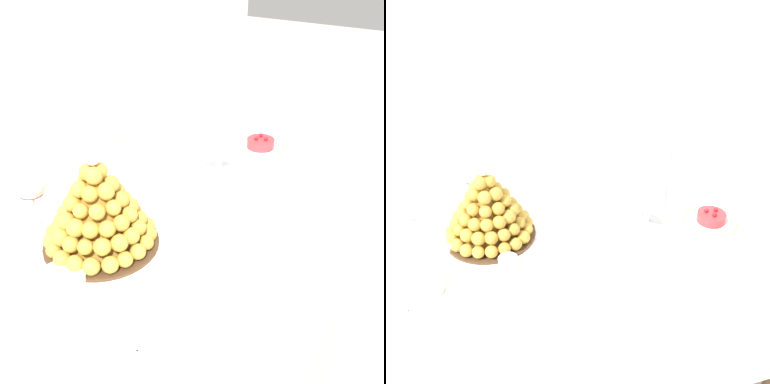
{
  "view_description": "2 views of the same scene",
  "coord_description": "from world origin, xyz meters",
  "views": [
    {
      "loc": [
        -1.02,
        -0.58,
        1.49
      ],
      "look_at": [
        -0.1,
        -0.05,
        0.85
      ],
      "focal_mm": 46.05,
      "sensor_mm": 36.0,
      "label": 1
    },
    {
      "loc": [
        -0.36,
        -1.08,
        1.64
      ],
      "look_at": [
        -0.05,
        -0.01,
        0.94
      ],
      "focal_mm": 42.97,
      "sensor_mm": 36.0,
      "label": 2
    }
  ],
  "objects": [
    {
      "name": "creme_brulee_ramekin",
      "position": [
        -0.45,
        0.08,
        0.78
      ],
      "size": [
        0.1,
        0.1,
        0.02
      ],
      "color": "white",
      "rests_on": "serving_tray"
    },
    {
      "name": "croquembouche",
      "position": [
        -0.3,
        0.09,
        0.86
      ],
      "size": [
        0.28,
        0.28,
        0.25
      ],
      "color": "#4C331E",
      "rests_on": "serving_tray"
    },
    {
      "name": "serving_tray",
      "position": [
        -0.27,
        0.03,
        0.77
      ],
      "size": [
        0.54,
        0.44,
        0.02
      ],
      "color": "white",
      "rests_on": "buffet_table"
    },
    {
      "name": "dessert_cup_left",
      "position": [
        -0.48,
        -0.11,
        0.79
      ],
      "size": [
        0.06,
        0.06,
        0.05
      ],
      "color": "silver",
      "rests_on": "serving_tray"
    },
    {
      "name": "macaron_goblet",
      "position": [
        0.2,
        0.03,
        0.94
      ],
      "size": [
        0.12,
        0.12,
        0.28
      ],
      "color": "white",
      "rests_on": "buffet_table"
    },
    {
      "name": "ground_plane",
      "position": [
        0.0,
        0.0,
        0.0
      ],
      "size": [
        12.0,
        12.0,
        0.0
      ],
      "primitive_type": "plane",
      "color": "beige"
    },
    {
      "name": "dessert_cup_centre",
      "position": [
        -0.08,
        -0.1,
        0.79
      ],
      "size": [
        0.05,
        0.05,
        0.05
      ],
      "color": "silver",
      "rests_on": "serving_tray"
    },
    {
      "name": "buffet_table",
      "position": [
        0.0,
        0.0,
        0.65
      ],
      "size": [
        1.27,
        0.83,
        0.76
      ],
      "color": "brown",
      "rests_on": "ground_plane"
    },
    {
      "name": "dessert_cup_mid_left",
      "position": [
        -0.27,
        -0.09,
        0.79
      ],
      "size": [
        0.06,
        0.06,
        0.05
      ],
      "color": "silver",
      "rests_on": "serving_tray"
    },
    {
      "name": "wine_glass",
      "position": [
        -0.32,
        0.28,
        0.89
      ],
      "size": [
        0.08,
        0.08,
        0.18
      ],
      "color": "silver",
      "rests_on": "buffet_table"
    },
    {
      "name": "fruit_tart_plate",
      "position": [
        0.4,
        -0.03,
        0.77
      ],
      "size": [
        0.17,
        0.17,
        0.05
      ],
      "color": "white",
      "rests_on": "buffet_table"
    }
  ]
}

